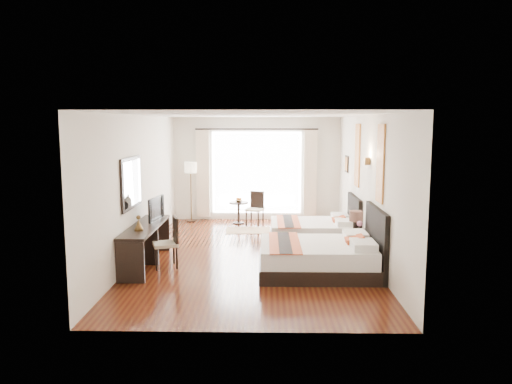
{
  "coord_description": "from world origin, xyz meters",
  "views": [
    {
      "loc": [
        0.27,
        -9.79,
        2.64
      ],
      "look_at": [
        0.05,
        0.34,
        1.24
      ],
      "focal_mm": 35.0,
      "sensor_mm": 36.0,
      "label": 1
    }
  ],
  "objects_px": {
    "television": "(152,208)",
    "fruit_bowl": "(239,201)",
    "bed_far": "(316,231)",
    "desk_chair": "(167,252)",
    "nightstand": "(356,245)",
    "floor_lamp": "(191,172)",
    "vase": "(359,232)",
    "bed_near": "(322,256)",
    "console_desk": "(146,245)",
    "window_chair": "(255,215)",
    "side_table": "(239,213)",
    "table_lamp": "(356,218)"
  },
  "relations": [
    {
      "from": "bed_far",
      "to": "floor_lamp",
      "type": "relative_size",
      "value": 1.17
    },
    {
      "from": "vase",
      "to": "side_table",
      "type": "height_order",
      "value": "vase"
    },
    {
      "from": "table_lamp",
      "to": "desk_chair",
      "type": "xyz_separation_m",
      "value": [
        -3.61,
        -0.79,
        -0.5
      ]
    },
    {
      "from": "bed_far",
      "to": "console_desk",
      "type": "relative_size",
      "value": 0.86
    },
    {
      "from": "bed_near",
      "to": "side_table",
      "type": "bearing_deg",
      "value": 111.59
    },
    {
      "from": "floor_lamp",
      "to": "fruit_bowl",
      "type": "relative_size",
      "value": 8.16
    },
    {
      "from": "window_chair",
      "to": "nightstand",
      "type": "bearing_deg",
      "value": 52.88
    },
    {
      "from": "television",
      "to": "window_chair",
      "type": "relative_size",
      "value": 0.92
    },
    {
      "from": "floor_lamp",
      "to": "desk_chair",
      "type": "bearing_deg",
      "value": -87.57
    },
    {
      "from": "table_lamp",
      "to": "console_desk",
      "type": "relative_size",
      "value": 0.19
    },
    {
      "from": "desk_chair",
      "to": "console_desk",
      "type": "bearing_deg",
      "value": -36.22
    },
    {
      "from": "desk_chair",
      "to": "fruit_bowl",
      "type": "height_order",
      "value": "desk_chair"
    },
    {
      "from": "bed_far",
      "to": "television",
      "type": "relative_size",
      "value": 2.38
    },
    {
      "from": "nightstand",
      "to": "floor_lamp",
      "type": "xyz_separation_m",
      "value": [
        -3.78,
        3.64,
        1.08
      ]
    },
    {
      "from": "console_desk",
      "to": "window_chair",
      "type": "bearing_deg",
      "value": 62.65
    },
    {
      "from": "bed_near",
      "to": "fruit_bowl",
      "type": "bearing_deg",
      "value": 111.4
    },
    {
      "from": "bed_near",
      "to": "vase",
      "type": "distance_m",
      "value": 1.15
    },
    {
      "from": "bed_near",
      "to": "vase",
      "type": "height_order",
      "value": "bed_near"
    },
    {
      "from": "nightstand",
      "to": "desk_chair",
      "type": "bearing_deg",
      "value": -169.9
    },
    {
      "from": "desk_chair",
      "to": "fruit_bowl",
      "type": "bearing_deg",
      "value": -124.27
    },
    {
      "from": "television",
      "to": "vase",
      "type": "bearing_deg",
      "value": -85.3
    },
    {
      "from": "television",
      "to": "floor_lamp",
      "type": "distance_m",
      "value": 3.63
    },
    {
      "from": "console_desk",
      "to": "window_chair",
      "type": "height_order",
      "value": "window_chair"
    },
    {
      "from": "console_desk",
      "to": "fruit_bowl",
      "type": "bearing_deg",
      "value": 68.77
    },
    {
      "from": "vase",
      "to": "floor_lamp",
      "type": "relative_size",
      "value": 0.08
    },
    {
      "from": "bed_far",
      "to": "fruit_bowl",
      "type": "relative_size",
      "value": 9.58
    },
    {
      "from": "side_table",
      "to": "table_lamp",
      "type": "bearing_deg",
      "value": -52.46
    },
    {
      "from": "television",
      "to": "window_chair",
      "type": "height_order",
      "value": "television"
    },
    {
      "from": "vase",
      "to": "bed_near",
      "type": "bearing_deg",
      "value": -135.35
    },
    {
      "from": "bed_near",
      "to": "floor_lamp",
      "type": "relative_size",
      "value": 1.3
    },
    {
      "from": "television",
      "to": "desk_chair",
      "type": "xyz_separation_m",
      "value": [
        0.4,
        -0.68,
        -0.7
      ]
    },
    {
      "from": "floor_lamp",
      "to": "nightstand",
      "type": "bearing_deg",
      "value": -43.9
    },
    {
      "from": "vase",
      "to": "desk_chair",
      "type": "relative_size",
      "value": 0.14
    },
    {
      "from": "nightstand",
      "to": "fruit_bowl",
      "type": "height_order",
      "value": "fruit_bowl"
    },
    {
      "from": "console_desk",
      "to": "floor_lamp",
      "type": "bearing_deg",
      "value": 86.76
    },
    {
      "from": "bed_far",
      "to": "nightstand",
      "type": "relative_size",
      "value": 3.31
    },
    {
      "from": "vase",
      "to": "fruit_bowl",
      "type": "bearing_deg",
      "value": 124.96
    },
    {
      "from": "window_chair",
      "to": "bed_far",
      "type": "bearing_deg",
      "value": 55.12
    },
    {
      "from": "fruit_bowl",
      "to": "window_chair",
      "type": "height_order",
      "value": "window_chair"
    },
    {
      "from": "bed_far",
      "to": "desk_chair",
      "type": "height_order",
      "value": "bed_far"
    },
    {
      "from": "television",
      "to": "fruit_bowl",
      "type": "xyz_separation_m",
      "value": [
        1.51,
        3.39,
        -0.38
      ]
    },
    {
      "from": "nightstand",
      "to": "table_lamp",
      "type": "bearing_deg",
      "value": 86.8
    },
    {
      "from": "bed_far",
      "to": "side_table",
      "type": "xyz_separation_m",
      "value": [
        -1.82,
        2.16,
        0.01
      ]
    },
    {
      "from": "nightstand",
      "to": "fruit_bowl",
      "type": "xyz_separation_m",
      "value": [
        -2.49,
        3.43,
        0.33
      ]
    },
    {
      "from": "window_chair",
      "to": "console_desk",
      "type": "bearing_deg",
      "value": -6.56
    },
    {
      "from": "bed_near",
      "to": "desk_chair",
      "type": "height_order",
      "value": "bed_near"
    },
    {
      "from": "television",
      "to": "side_table",
      "type": "xyz_separation_m",
      "value": [
        1.5,
        3.37,
        -0.69
      ]
    },
    {
      "from": "console_desk",
      "to": "fruit_bowl",
      "type": "relative_size",
      "value": 11.17
    },
    {
      "from": "desk_chair",
      "to": "nightstand",
      "type": "bearing_deg",
      "value": 171.14
    },
    {
      "from": "table_lamp",
      "to": "floor_lamp",
      "type": "bearing_deg",
      "value": 137.35
    }
  ]
}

